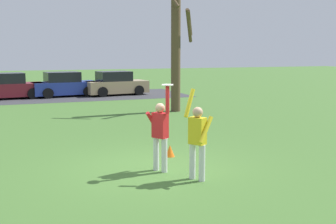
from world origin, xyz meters
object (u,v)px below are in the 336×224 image
(parked_car_maroon, at_px, (8,87))
(parked_car_tan, at_px, (116,84))
(person_catcher, at_px, (160,131))
(person_defender, at_px, (197,137))
(frisbee_disc, at_px, (167,85))
(field_cone_orange, at_px, (170,151))
(parked_car_blue, at_px, (64,85))
(bare_tree_tall, at_px, (176,49))

(parked_car_maroon, height_order, parked_car_tan, same)
(person_catcher, distance_m, person_defender, 1.08)
(person_defender, relative_size, frisbee_disc, 7.67)
(person_catcher, distance_m, frisbee_disc, 1.13)
(field_cone_orange, bearing_deg, parked_car_blue, 92.27)
(person_defender, xyz_separation_m, parked_car_tan, (2.86, 18.81, -0.25))
(person_defender, bearing_deg, parked_car_blue, -27.92)
(parked_car_maroon, height_order, parked_car_blue, same)
(parked_car_tan, bearing_deg, frisbee_disc, -106.69)
(person_defender, distance_m, parked_car_tan, 19.03)
(person_defender, xyz_separation_m, field_cone_orange, (0.20, 2.15, -0.82))
(bare_tree_tall, xyz_separation_m, field_cone_orange, (-3.51, -8.03, -2.84))
(bare_tree_tall, bearing_deg, frisbee_disc, -113.65)
(bare_tree_tall, bearing_deg, person_catcher, -114.67)
(person_catcher, distance_m, parked_car_tan, 18.19)
(parked_car_blue, bearing_deg, field_cone_orange, -94.12)
(bare_tree_tall, distance_m, field_cone_orange, 9.21)
(person_catcher, height_order, field_cone_orange, person_catcher)
(parked_car_maroon, relative_size, field_cone_orange, 13.36)
(parked_car_tan, bearing_deg, parked_car_maroon, 171.93)
(person_catcher, bearing_deg, parked_car_tan, 139.91)
(person_defender, relative_size, field_cone_orange, 6.39)
(field_cone_orange, bearing_deg, person_catcher, -121.15)
(parked_car_maroon, height_order, bare_tree_tall, bare_tree_tall)
(person_catcher, relative_size, parked_car_blue, 0.49)
(bare_tree_tall, relative_size, field_cone_orange, 19.03)
(field_cone_orange, bearing_deg, person_defender, -95.29)
(frisbee_disc, relative_size, parked_car_blue, 0.06)
(parked_car_blue, xyz_separation_m, bare_tree_tall, (4.19, -8.99, 2.27))
(parked_car_tan, height_order, bare_tree_tall, bare_tree_tall)
(parked_car_blue, bearing_deg, person_catcher, -96.56)
(person_defender, xyz_separation_m, parked_car_blue, (-0.48, 19.17, -0.25))
(person_catcher, distance_m, bare_tree_tall, 10.36)
(parked_car_maroon, distance_m, parked_car_blue, 3.42)
(parked_car_blue, xyz_separation_m, parked_car_tan, (3.34, -0.37, 0.00))
(frisbee_disc, bearing_deg, parked_car_maroon, 100.75)
(frisbee_disc, height_order, parked_car_maroon, frisbee_disc)
(frisbee_disc, distance_m, bare_tree_tall, 10.34)
(person_defender, distance_m, bare_tree_tall, 11.02)
(parked_car_tan, relative_size, bare_tree_tall, 0.70)
(parked_car_tan, bearing_deg, parked_car_blue, 167.35)
(frisbee_disc, bearing_deg, parked_car_tan, 79.70)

